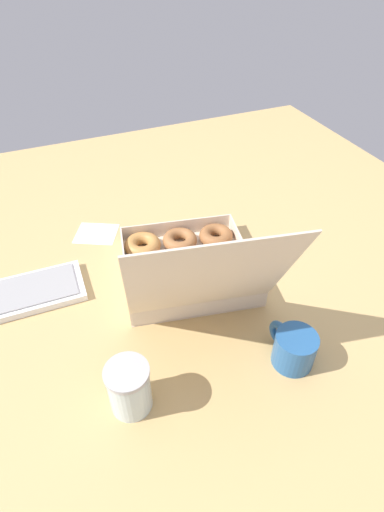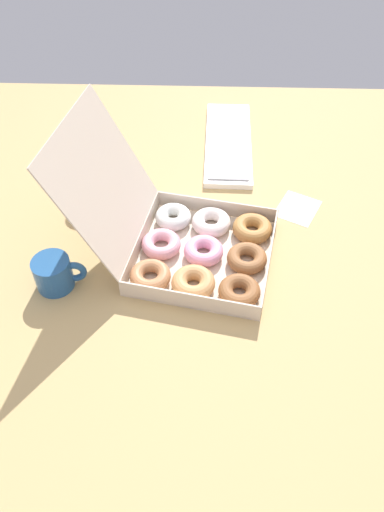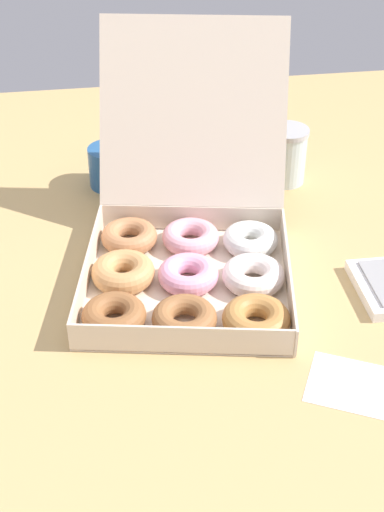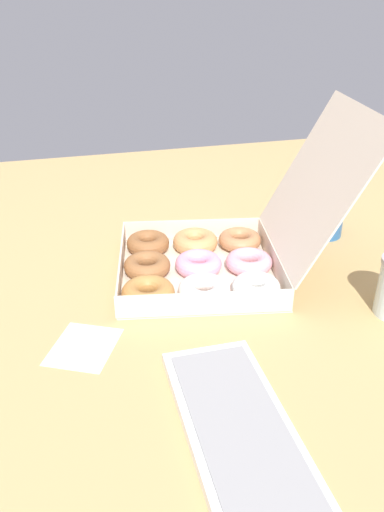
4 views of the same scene
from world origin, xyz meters
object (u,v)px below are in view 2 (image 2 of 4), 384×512
(donut_box, at_px, (195,245))
(keyboard, at_px, (228,143))
(glass_jar, at_px, (92,176))
(coffee_mug, at_px, (55,273))

(donut_box, xyz_separation_m, keyboard, (0.48, -0.09, -0.03))
(keyboard, bearing_deg, glass_jar, 122.09)
(keyboard, xyz_separation_m, glass_jar, (-0.24, 0.39, 0.05))
(glass_jar, bearing_deg, keyboard, -57.91)
(keyboard, xyz_separation_m, coffee_mug, (-0.59, 0.42, 0.03))
(coffee_mug, distance_m, glass_jar, 0.35)
(keyboard, height_order, glass_jar, glass_jar)
(donut_box, bearing_deg, glass_jar, 50.56)
(coffee_mug, height_order, glass_jar, glass_jar)
(donut_box, relative_size, glass_jar, 4.72)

